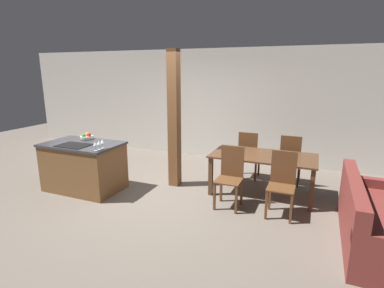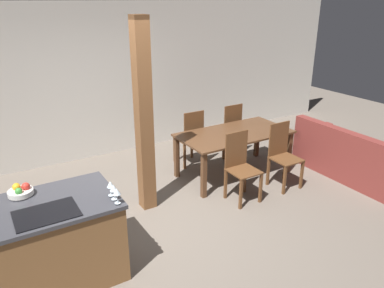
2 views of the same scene
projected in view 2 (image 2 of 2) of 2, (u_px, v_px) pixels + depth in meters
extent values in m
plane|color=#665B51|center=(160.00, 227.00, 4.79)|extent=(16.00, 16.00, 0.00)
cube|color=beige|center=(87.00, 84.00, 6.48)|extent=(11.20, 0.08, 2.70)
cube|color=brown|center=(49.00, 245.00, 3.74)|extent=(1.36, 0.84, 0.85)
cube|color=#38383D|center=(42.00, 206.00, 3.58)|extent=(1.40, 0.88, 0.04)
cube|color=black|center=(46.00, 214.00, 3.41)|extent=(0.56, 0.40, 0.01)
cylinder|color=silver|center=(21.00, 193.00, 3.72)|extent=(0.24, 0.24, 0.05)
sphere|color=red|center=(26.00, 187.00, 3.73)|extent=(0.08, 0.08, 0.08)
sphere|color=gold|center=(16.00, 187.00, 3.73)|extent=(0.08, 0.08, 0.08)
sphere|color=#3D8E38|center=(19.00, 191.00, 3.65)|extent=(0.07, 0.07, 0.07)
cylinder|color=silver|center=(118.00, 203.00, 3.58)|extent=(0.06, 0.06, 0.00)
cylinder|color=silver|center=(117.00, 199.00, 3.56)|extent=(0.01, 0.01, 0.09)
cone|color=silver|center=(117.00, 191.00, 3.53)|extent=(0.07, 0.07, 0.06)
cylinder|color=silver|center=(114.00, 199.00, 3.65)|extent=(0.06, 0.06, 0.00)
cylinder|color=silver|center=(114.00, 195.00, 3.63)|extent=(0.01, 0.01, 0.09)
cone|color=silver|center=(113.00, 188.00, 3.61)|extent=(0.07, 0.07, 0.06)
cylinder|color=silver|center=(111.00, 195.00, 3.72)|extent=(0.06, 0.06, 0.00)
cylinder|color=silver|center=(111.00, 191.00, 3.70)|extent=(0.01, 0.01, 0.09)
cone|color=silver|center=(110.00, 184.00, 3.68)|extent=(0.07, 0.07, 0.06)
cube|color=#51331E|center=(234.00, 133.00, 5.97)|extent=(1.81, 0.93, 0.03)
cube|color=#51331E|center=(204.00, 175.00, 5.38)|extent=(0.07, 0.07, 0.70)
cube|color=#51331E|center=(289.00, 152.00, 6.19)|extent=(0.07, 0.07, 0.70)
cube|color=#51331E|center=(177.00, 157.00, 6.02)|extent=(0.07, 0.07, 0.70)
cube|color=#51331E|center=(257.00, 138.00, 6.83)|extent=(0.07, 0.07, 0.70)
cube|color=brown|center=(244.00, 171.00, 5.26)|extent=(0.40, 0.40, 0.02)
cube|color=brown|center=(236.00, 149.00, 5.31)|extent=(0.38, 0.02, 0.52)
cube|color=brown|center=(241.00, 194.00, 5.12)|extent=(0.04, 0.04, 0.45)
cube|color=brown|center=(261.00, 188.00, 5.29)|extent=(0.04, 0.04, 0.45)
cube|color=brown|center=(226.00, 184.00, 5.40)|extent=(0.04, 0.04, 0.45)
cube|color=brown|center=(245.00, 178.00, 5.57)|extent=(0.04, 0.04, 0.45)
cube|color=brown|center=(286.00, 159.00, 5.65)|extent=(0.40, 0.40, 0.02)
cube|color=brown|center=(279.00, 139.00, 5.70)|extent=(0.38, 0.02, 0.52)
cube|color=brown|center=(284.00, 180.00, 5.51)|extent=(0.04, 0.04, 0.45)
cube|color=brown|center=(302.00, 175.00, 5.68)|extent=(0.04, 0.04, 0.45)
cube|color=brown|center=(268.00, 172.00, 5.79)|extent=(0.04, 0.04, 0.45)
cube|color=brown|center=(285.00, 167.00, 5.96)|extent=(0.04, 0.04, 0.45)
cube|color=brown|center=(188.00, 138.00, 6.48)|extent=(0.40, 0.40, 0.02)
cube|color=brown|center=(194.00, 127.00, 6.23)|extent=(0.38, 0.02, 0.52)
cube|color=brown|center=(192.00, 146.00, 6.79)|extent=(0.04, 0.04, 0.45)
cube|color=brown|center=(175.00, 150.00, 6.62)|extent=(0.04, 0.04, 0.45)
cube|color=brown|center=(202.00, 152.00, 6.51)|extent=(0.04, 0.04, 0.45)
cube|color=brown|center=(185.00, 156.00, 6.34)|extent=(0.04, 0.04, 0.45)
cube|color=brown|center=(226.00, 130.00, 6.87)|extent=(0.40, 0.40, 0.02)
cube|color=brown|center=(233.00, 119.00, 6.62)|extent=(0.38, 0.02, 0.52)
cube|color=brown|center=(228.00, 138.00, 7.18)|extent=(0.04, 0.04, 0.45)
cube|color=brown|center=(213.00, 141.00, 7.01)|extent=(0.04, 0.04, 0.45)
cube|color=brown|center=(239.00, 144.00, 6.90)|extent=(0.04, 0.04, 0.45)
cube|color=brown|center=(224.00, 147.00, 6.73)|extent=(0.04, 0.04, 0.45)
cube|color=maroon|center=(355.00, 163.00, 6.09)|extent=(0.83, 1.96, 0.45)
cube|color=maroon|center=(345.00, 143.00, 5.78)|extent=(0.17, 1.96, 0.38)
cube|color=maroon|center=(312.00, 142.00, 6.80)|extent=(0.82, 0.14, 0.59)
cube|color=brown|center=(144.00, 119.00, 4.82)|extent=(0.19, 0.19, 2.56)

